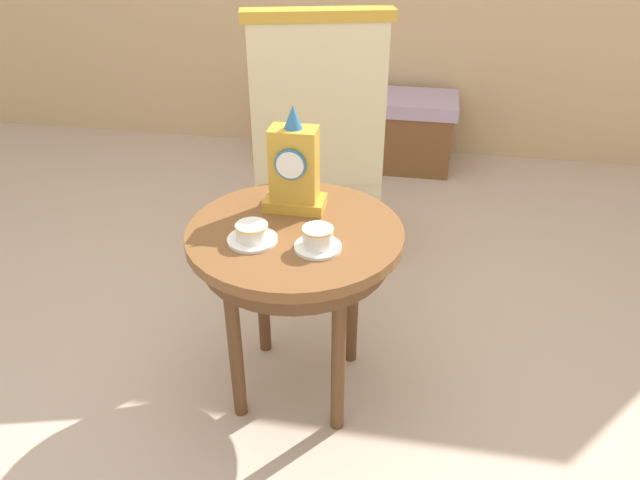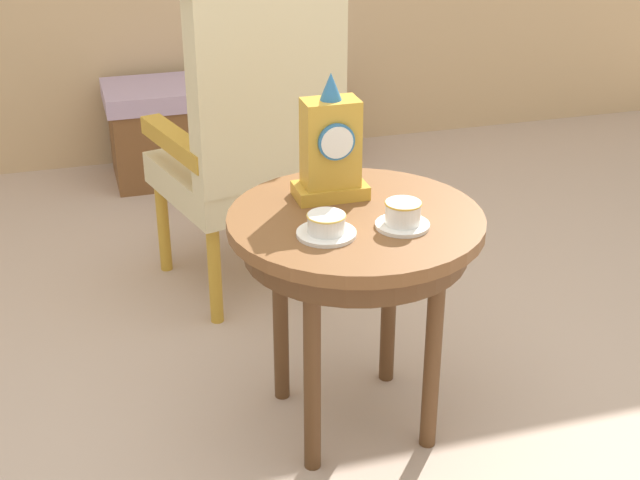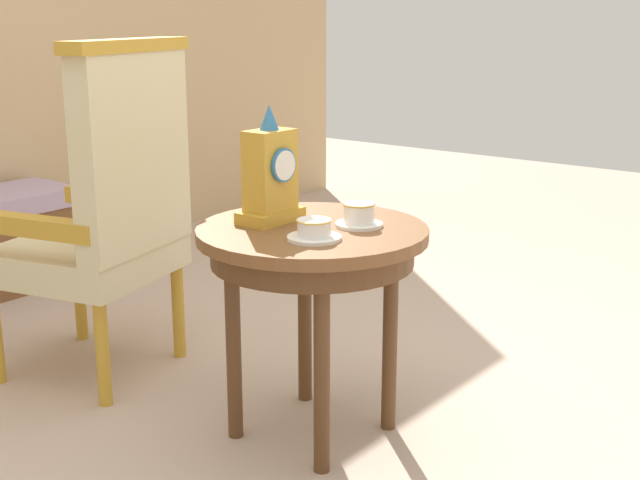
{
  "view_description": "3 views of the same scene",
  "coord_description": "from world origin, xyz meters",
  "px_view_note": "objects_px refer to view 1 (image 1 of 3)",
  "views": [
    {
      "loc": [
        0.42,
        -1.54,
        1.52
      ],
      "look_at": [
        0.15,
        -0.03,
        0.6
      ],
      "focal_mm": 33.23,
      "sensor_mm": 36.0,
      "label": 1
    },
    {
      "loc": [
        -0.6,
        -2.0,
        1.58
      ],
      "look_at": [
        0.01,
        0.09,
        0.51
      ],
      "focal_mm": 50.54,
      "sensor_mm": 36.0,
      "label": 2
    },
    {
      "loc": [
        -1.76,
        -1.52,
        1.22
      ],
      "look_at": [
        0.16,
        0.0,
        0.57
      ],
      "focal_mm": 48.44,
      "sensor_mm": 36.0,
      "label": 3
    }
  ],
  "objects_px": {
    "side_table": "(295,251)",
    "mantel_clock": "(294,169)",
    "teacup_right": "(318,239)",
    "window_bench": "(368,129)",
    "teacup_left": "(252,234)",
    "armchair": "(316,141)"
  },
  "relations": [
    {
      "from": "side_table",
      "to": "mantel_clock",
      "type": "xyz_separation_m",
      "value": [
        -0.03,
        0.13,
        0.22
      ]
    },
    {
      "from": "armchair",
      "to": "window_bench",
      "type": "xyz_separation_m",
      "value": [
        0.11,
        1.18,
        -0.37
      ]
    },
    {
      "from": "teacup_left",
      "to": "teacup_right",
      "type": "relative_size",
      "value": 1.08
    },
    {
      "from": "side_table",
      "to": "teacup_right",
      "type": "bearing_deg",
      "value": -48.21
    },
    {
      "from": "teacup_right",
      "to": "mantel_clock",
      "type": "height_order",
      "value": "mantel_clock"
    },
    {
      "from": "side_table",
      "to": "armchair",
      "type": "relative_size",
      "value": 0.58
    },
    {
      "from": "teacup_left",
      "to": "mantel_clock",
      "type": "height_order",
      "value": "mantel_clock"
    },
    {
      "from": "side_table",
      "to": "window_bench",
      "type": "distance_m",
      "value": 2.01
    },
    {
      "from": "side_table",
      "to": "mantel_clock",
      "type": "bearing_deg",
      "value": 101.82
    },
    {
      "from": "mantel_clock",
      "to": "teacup_left",
      "type": "bearing_deg",
      "value": -109.39
    },
    {
      "from": "teacup_left",
      "to": "window_bench",
      "type": "bearing_deg",
      "value": 86.56
    },
    {
      "from": "mantel_clock",
      "to": "teacup_right",
      "type": "bearing_deg",
      "value": -63.26
    },
    {
      "from": "teacup_right",
      "to": "armchair",
      "type": "bearing_deg",
      "value": 100.88
    },
    {
      "from": "side_table",
      "to": "window_bench",
      "type": "xyz_separation_m",
      "value": [
        0.02,
        1.99,
        -0.33
      ]
    },
    {
      "from": "side_table",
      "to": "window_bench",
      "type": "relative_size",
      "value": 0.62
    },
    {
      "from": "armchair",
      "to": "window_bench",
      "type": "relative_size",
      "value": 1.08
    },
    {
      "from": "mantel_clock",
      "to": "window_bench",
      "type": "xyz_separation_m",
      "value": [
        0.05,
        1.86,
        -0.55
      ]
    },
    {
      "from": "teacup_right",
      "to": "armchair",
      "type": "distance_m",
      "value": 0.92
    },
    {
      "from": "mantel_clock",
      "to": "side_table",
      "type": "bearing_deg",
      "value": -78.18
    },
    {
      "from": "side_table",
      "to": "window_bench",
      "type": "height_order",
      "value": "side_table"
    },
    {
      "from": "teacup_right",
      "to": "window_bench",
      "type": "distance_m",
      "value": 2.13
    },
    {
      "from": "window_bench",
      "to": "side_table",
      "type": "bearing_deg",
      "value": -90.56
    }
  ]
}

